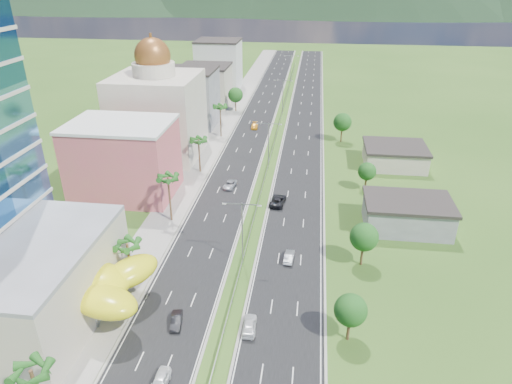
% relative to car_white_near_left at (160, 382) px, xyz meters
% --- Properties ---
extents(ground, '(500.00, 500.00, 0.00)m').
position_rel_car_white_near_left_xyz_m(ground, '(5.61, 15.30, -0.76)').
color(ground, '#2D5119').
rests_on(ground, ground).
extents(road_left, '(11.00, 260.00, 0.04)m').
position_rel_car_white_near_left_xyz_m(road_left, '(-1.89, 105.30, -0.74)').
color(road_left, black).
rests_on(road_left, ground).
extents(road_right, '(11.00, 260.00, 0.04)m').
position_rel_car_white_near_left_xyz_m(road_right, '(13.11, 105.30, -0.74)').
color(road_right, black).
rests_on(road_right, ground).
extents(sidewalk_left, '(7.00, 260.00, 0.12)m').
position_rel_car_white_near_left_xyz_m(sidewalk_left, '(-11.39, 105.30, -0.70)').
color(sidewalk_left, gray).
rests_on(sidewalk_left, ground).
extents(median_guardrail, '(0.10, 216.06, 0.76)m').
position_rel_car_white_near_left_xyz_m(median_guardrail, '(5.61, 87.28, -0.15)').
color(median_guardrail, gray).
rests_on(median_guardrail, ground).
extents(streetlight_median_b, '(6.04, 0.25, 11.00)m').
position_rel_car_white_near_left_xyz_m(streetlight_median_b, '(5.61, 25.30, 5.98)').
color(streetlight_median_b, gray).
rests_on(streetlight_median_b, ground).
extents(streetlight_median_c, '(6.04, 0.25, 11.00)m').
position_rel_car_white_near_left_xyz_m(streetlight_median_c, '(5.61, 65.30, 5.98)').
color(streetlight_median_c, gray).
rests_on(streetlight_median_c, ground).
extents(streetlight_median_d, '(6.04, 0.25, 11.00)m').
position_rel_car_white_near_left_xyz_m(streetlight_median_d, '(5.61, 110.30, 5.98)').
color(streetlight_median_d, gray).
rests_on(streetlight_median_d, ground).
extents(streetlight_median_e, '(6.04, 0.25, 11.00)m').
position_rel_car_white_near_left_xyz_m(streetlight_median_e, '(5.61, 155.30, 5.98)').
color(streetlight_median_e, gray).
rests_on(streetlight_median_e, ground).
extents(lime_canopy, '(18.00, 15.00, 7.40)m').
position_rel_car_white_near_left_xyz_m(lime_canopy, '(-14.39, 11.29, 4.23)').
color(lime_canopy, yellow).
rests_on(lime_canopy, ground).
extents(pink_shophouse, '(20.00, 15.00, 15.00)m').
position_rel_car_white_near_left_xyz_m(pink_shophouse, '(-22.39, 47.30, 6.74)').
color(pink_shophouse, '#D35668').
rests_on(pink_shophouse, ground).
extents(domed_building, '(20.00, 20.00, 28.70)m').
position_rel_car_white_near_left_xyz_m(domed_building, '(-22.39, 70.30, 10.59)').
color(domed_building, beige).
rests_on(domed_building, ground).
extents(midrise_grey, '(16.00, 15.00, 16.00)m').
position_rel_car_white_near_left_xyz_m(midrise_grey, '(-21.39, 95.30, 7.24)').
color(midrise_grey, slate).
rests_on(midrise_grey, ground).
extents(midrise_beige, '(16.00, 15.00, 13.00)m').
position_rel_car_white_near_left_xyz_m(midrise_beige, '(-21.39, 117.30, 5.74)').
color(midrise_beige, '#BBB39A').
rests_on(midrise_beige, ground).
extents(midrise_white, '(16.00, 15.00, 18.00)m').
position_rel_car_white_near_left_xyz_m(midrise_white, '(-21.39, 140.30, 8.24)').
color(midrise_white, silver).
rests_on(midrise_white, ground).
extents(shed_near, '(15.00, 10.00, 5.00)m').
position_rel_car_white_near_left_xyz_m(shed_near, '(33.61, 40.30, 1.74)').
color(shed_near, slate).
rests_on(shed_near, ground).
extents(shed_far, '(14.00, 12.00, 4.40)m').
position_rel_car_white_near_left_xyz_m(shed_far, '(35.61, 70.30, 1.44)').
color(shed_far, '#BBB39A').
rests_on(shed_far, ground).
extents(palm_tree_a, '(3.60, 3.60, 9.10)m').
position_rel_car_white_near_left_xyz_m(palm_tree_a, '(-9.89, -6.70, 7.26)').
color(palm_tree_a, '#47301C').
rests_on(palm_tree_a, ground).
extents(palm_tree_b, '(3.60, 3.60, 8.10)m').
position_rel_car_white_near_left_xyz_m(palm_tree_b, '(-9.89, 17.30, 6.30)').
color(palm_tree_b, '#47301C').
rests_on(palm_tree_b, ground).
extents(palm_tree_c, '(3.60, 3.60, 9.60)m').
position_rel_car_white_near_left_xyz_m(palm_tree_c, '(-9.89, 37.30, 7.74)').
color(palm_tree_c, '#47301C').
rests_on(palm_tree_c, ground).
extents(palm_tree_d, '(3.60, 3.60, 8.60)m').
position_rel_car_white_near_left_xyz_m(palm_tree_d, '(-9.89, 60.30, 6.78)').
color(palm_tree_d, '#47301C').
rests_on(palm_tree_d, ground).
extents(palm_tree_e, '(3.60, 3.60, 9.40)m').
position_rel_car_white_near_left_xyz_m(palm_tree_e, '(-9.89, 85.30, 7.54)').
color(palm_tree_e, '#47301C').
rests_on(palm_tree_e, ground).
extents(leafy_tree_lfar, '(4.90, 4.90, 8.05)m').
position_rel_car_white_near_left_xyz_m(leafy_tree_lfar, '(-9.89, 110.30, 4.81)').
color(leafy_tree_lfar, '#47301C').
rests_on(leafy_tree_lfar, ground).
extents(leafy_tree_ra, '(4.20, 4.20, 6.90)m').
position_rel_car_white_near_left_xyz_m(leafy_tree_ra, '(21.61, 10.30, 4.01)').
color(leafy_tree_ra, '#47301C').
rests_on(leafy_tree_ra, ground).
extents(leafy_tree_rb, '(4.55, 4.55, 7.47)m').
position_rel_car_white_near_left_xyz_m(leafy_tree_rb, '(24.61, 27.30, 4.41)').
color(leafy_tree_rb, '#47301C').
rests_on(leafy_tree_rb, ground).
extents(leafy_tree_rc, '(3.85, 3.85, 6.33)m').
position_rel_car_white_near_left_xyz_m(leafy_tree_rc, '(27.61, 55.30, 3.61)').
color(leafy_tree_rc, '#47301C').
rests_on(leafy_tree_rc, ground).
extents(leafy_tree_rd, '(4.90, 4.90, 8.05)m').
position_rel_car_white_near_left_xyz_m(leafy_tree_rd, '(23.61, 85.30, 4.81)').
color(leafy_tree_rd, '#47301C').
rests_on(leafy_tree_rd, ground).
extents(mountain_ridge, '(860.00, 140.00, 90.00)m').
position_rel_car_white_near_left_xyz_m(mountain_ridge, '(65.61, 465.30, -0.76)').
color(mountain_ridge, black).
rests_on(mountain_ridge, ground).
extents(car_white_near_left, '(1.76, 4.27, 1.45)m').
position_rel_car_white_near_left_xyz_m(car_white_near_left, '(0.00, 0.00, 0.00)').
color(car_white_near_left, white).
rests_on(car_white_near_left, road_left).
extents(car_dark_left, '(2.00, 4.07, 1.28)m').
position_rel_car_white_near_left_xyz_m(car_dark_left, '(-1.04, 10.11, -0.08)').
color(car_dark_left, black).
rests_on(car_dark_left, road_left).
extents(car_silver_mid_left, '(2.79, 4.94, 1.30)m').
position_rel_car_white_near_left_xyz_m(car_silver_mid_left, '(-1.49, 52.89, -0.07)').
color(car_silver_mid_left, '#A6A8AE').
rests_on(car_silver_mid_left, road_left).
extents(car_yellow_far_left, '(2.25, 4.88, 1.38)m').
position_rel_car_white_near_left_xyz_m(car_yellow_far_left, '(-1.46, 93.88, -0.03)').
color(car_yellow_far_left, orange).
rests_on(car_yellow_far_left, road_left).
extents(car_white_near_right, '(2.08, 4.60, 1.53)m').
position_rel_car_white_near_left_xyz_m(car_white_near_right, '(8.81, 10.38, 0.04)').
color(car_white_near_right, white).
rests_on(car_white_near_right, road_right).
extents(car_silver_right, '(1.71, 4.20, 1.36)m').
position_rel_car_white_near_left_xyz_m(car_silver_right, '(13.02, 27.02, -0.05)').
color(car_silver_right, '#A0A2A7').
rests_on(car_silver_right, road_right).
extents(car_dark_far_right, '(3.34, 6.08, 1.61)m').
position_rel_car_white_near_left_xyz_m(car_dark_far_right, '(9.53, 46.46, 0.08)').
color(car_dark_far_right, black).
rests_on(car_dark_far_right, road_right).
extents(motorcycle, '(0.64, 1.81, 1.14)m').
position_rel_car_white_near_left_xyz_m(motorcycle, '(-6.69, 14.72, -0.16)').
color(motorcycle, black).
rests_on(motorcycle, road_left).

